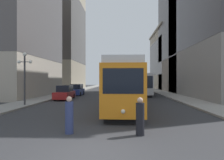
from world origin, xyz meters
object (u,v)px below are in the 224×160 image
Objects in this scene: pedestrian_crossing_far at (69,116)px; lamp_post_left_near at (25,70)px; streetcar at (123,85)px; pedestrian_crossing_near at (140,118)px; parked_car_left_near at (65,93)px; parked_car_left_mid at (77,90)px; transit_bus at (141,83)px.

pedestrian_crossing_far is 0.35× the size of lamp_post_left_near.
lamp_post_left_near reaches higher than streetcar.
pedestrian_crossing_near is (0.68, -8.91, -1.30)m from streetcar.
parked_car_left_mid is at bearing 88.82° from parked_car_left_near.
parked_car_left_mid is 26.02m from pedestrian_crossing_near.
pedestrian_crossing_near is at bearing -119.09° from pedestrian_crossing_far.
streetcar is 2.86× the size of lamp_post_left_near.
pedestrian_crossing_near is at bearing -85.06° from streetcar.
pedestrian_crossing_near is 0.35× the size of lamp_post_left_near.
parked_car_left_mid is at bearing -14.56° from pedestrian_crossing_far.
pedestrian_crossing_far is at bearing -78.56° from parked_car_left_mid.
streetcar is at bearing -1.14° from pedestrian_crossing_near.
pedestrian_crossing_near is at bearing -71.56° from parked_car_left_mid.
parked_car_left_mid is 2.60× the size of pedestrian_crossing_far.
transit_bus is at bearing -11.04° from pedestrian_crossing_near.
transit_bus is at bearing 9.07° from parked_car_left_mid.
streetcar is at bearing -7.43° from lamp_post_left_near.
transit_bus reaches higher than pedestrian_crossing_far.
streetcar is at bearing -50.07° from parked_car_left_near.
transit_bus reaches higher than parked_car_left_mid.
streetcar is 3.13× the size of parked_car_left_mid.
lamp_post_left_near is (-9.28, 1.21, 1.34)m from streetcar.
pedestrian_crossing_near is at bearing -93.98° from transit_bus.
pedestrian_crossing_near is 14.44m from lamp_post_left_near.
pedestrian_crossing_far is (-3.27, 0.20, 0.01)m from pedestrian_crossing_near.
transit_bus is 2.85× the size of parked_car_left_mid.
parked_car_left_mid is at bearing -169.78° from transit_bus.
lamp_post_left_near is at bearing -97.01° from parked_car_left_mid.
pedestrian_crossing_far is 12.25m from lamp_post_left_near.
parked_car_left_mid is 25.00m from pedestrian_crossing_far.
parked_car_left_near reaches higher than pedestrian_crossing_far.
transit_bus is at bearing 80.06° from streetcar.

